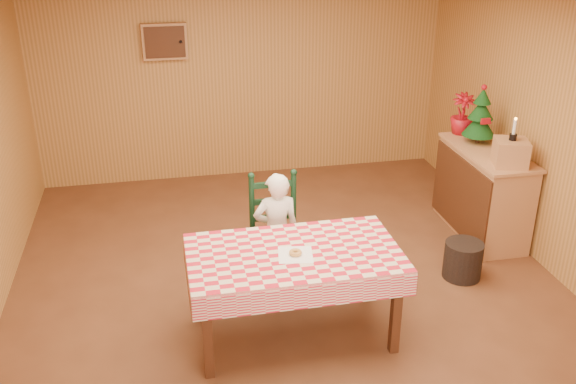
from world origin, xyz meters
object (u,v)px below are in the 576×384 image
at_px(dining_table, 294,261).
at_px(seated_child, 277,232).
at_px(ladder_chair, 275,235).
at_px(storage_bin, 463,260).
at_px(crate, 511,153).
at_px(christmas_tree, 480,117).
at_px(shelf_unit, 482,192).

height_order(dining_table, seated_child, seated_child).
distance_m(ladder_chair, storage_bin, 1.78).
xyz_separation_m(crate, storage_bin, (-0.58, -0.41, -0.88)).
height_order(crate, storage_bin, crate).
xyz_separation_m(crate, christmas_tree, (-0.00, 0.65, 0.16)).
distance_m(shelf_unit, storage_bin, 1.03).
height_order(dining_table, crate, crate).
bearing_deg(christmas_tree, crate, -90.00).
xyz_separation_m(dining_table, christmas_tree, (2.32, 1.60, 0.52)).
distance_m(dining_table, seated_child, 0.74).
distance_m(ladder_chair, seated_child, 0.08).
bearing_deg(seated_child, dining_table, 90.00).
relative_size(crate, christmas_tree, 0.48).
distance_m(dining_table, ladder_chair, 0.81).
bearing_deg(storage_bin, crate, 35.13).
height_order(shelf_unit, christmas_tree, christmas_tree).
relative_size(seated_child, shelf_unit, 0.91).
distance_m(seated_child, christmas_tree, 2.56).
xyz_separation_m(ladder_chair, crate, (2.32, 0.17, 0.55)).
bearing_deg(dining_table, christmas_tree, 34.70).
bearing_deg(crate, storage_bin, -144.87).
relative_size(dining_table, seated_child, 1.47).
distance_m(seated_child, storage_bin, 1.79).
bearing_deg(storage_bin, seated_child, 173.92).
relative_size(dining_table, shelf_unit, 1.34).
xyz_separation_m(dining_table, crate, (2.32, 0.95, 0.37)).
xyz_separation_m(christmas_tree, storage_bin, (-0.58, -1.06, -1.03)).
bearing_deg(shelf_unit, christmas_tree, 88.02).
bearing_deg(shelf_unit, seated_child, -164.87).
bearing_deg(dining_table, crate, 22.39).
height_order(shelf_unit, crate, crate).
relative_size(ladder_chair, seated_child, 0.96).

